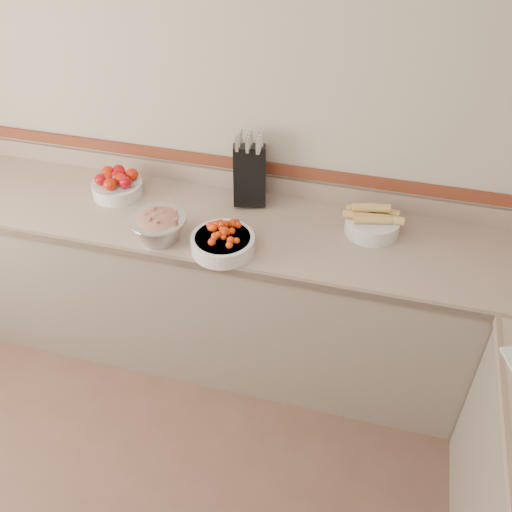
% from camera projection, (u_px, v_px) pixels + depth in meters
% --- Properties ---
extents(back_wall, '(4.00, 0.00, 4.00)m').
position_uv_depth(back_wall, '(221.00, 116.00, 2.79)').
color(back_wall, '#B0A491').
rests_on(back_wall, ground_plane).
extents(counter_back, '(4.00, 0.65, 1.08)m').
position_uv_depth(counter_back, '(209.00, 286.00, 3.09)').
color(counter_back, gray).
rests_on(counter_back, ground_plane).
extents(knife_block, '(0.20, 0.23, 0.39)m').
position_uv_depth(knife_block, '(249.00, 174.00, 2.84)').
color(knife_block, black).
rests_on(knife_block, counter_back).
extents(tomato_bowl, '(0.26, 0.26, 0.13)m').
position_uv_depth(tomato_bowl, '(117.00, 184.00, 2.95)').
color(tomato_bowl, silver).
rests_on(tomato_bowl, counter_back).
extents(cherry_tomato_bowl, '(0.29, 0.29, 0.15)m').
position_uv_depth(cherry_tomato_bowl, '(223.00, 241.00, 2.59)').
color(cherry_tomato_bowl, silver).
rests_on(cherry_tomato_bowl, counter_back).
extents(corn_bowl, '(0.29, 0.26, 0.15)m').
position_uv_depth(corn_bowl, '(372.00, 222.00, 2.70)').
color(corn_bowl, silver).
rests_on(corn_bowl, counter_back).
extents(rhubarb_bowl, '(0.27, 0.27, 0.15)m').
position_uv_depth(rhubarb_bowl, '(159.00, 226.00, 2.63)').
color(rhubarb_bowl, '#B2B2BA').
rests_on(rhubarb_bowl, counter_back).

